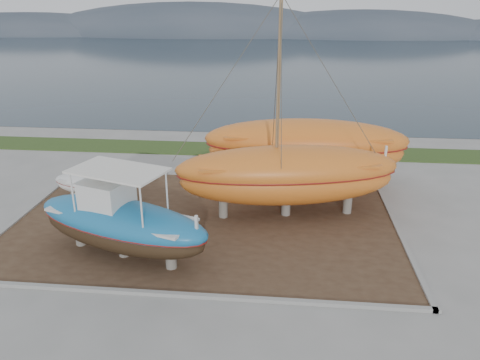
# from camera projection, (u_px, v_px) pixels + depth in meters

# --- Properties ---
(ground) EXTENTS (140.00, 140.00, 0.00)m
(ground) POSITION_uv_depth(u_px,v_px,m) (189.00, 266.00, 18.98)
(ground) COLOR gray
(ground) RESTS_ON ground
(dirt_patch) EXTENTS (18.00, 12.00, 0.06)m
(dirt_patch) POSITION_uv_depth(u_px,v_px,m) (205.00, 221.00, 22.68)
(dirt_patch) COLOR #422D1E
(dirt_patch) RESTS_ON ground
(curb_frame) EXTENTS (18.60, 12.60, 0.15)m
(curb_frame) POSITION_uv_depth(u_px,v_px,m) (205.00, 220.00, 22.66)
(curb_frame) COLOR gray
(curb_frame) RESTS_ON ground
(grass_strip) EXTENTS (44.00, 3.00, 0.08)m
(grass_strip) POSITION_uv_depth(u_px,v_px,m) (232.00, 149.00, 33.33)
(grass_strip) COLOR #284219
(grass_strip) RESTS_ON ground
(sea) EXTENTS (260.00, 100.00, 0.04)m
(sea) POSITION_uv_depth(u_px,v_px,m) (267.00, 58.00, 83.83)
(sea) COLOR #1B2C37
(sea) RESTS_ON ground
(mountain_ridge) EXTENTS (200.00, 36.00, 20.00)m
(mountain_ridge) POSITION_uv_depth(u_px,v_px,m) (276.00, 35.00, 134.78)
(mountain_ridge) COLOR #333D49
(mountain_ridge) RESTS_ON ground
(blue_caique) EXTENTS (8.38, 4.90, 3.85)m
(blue_caique) POSITION_uv_depth(u_px,v_px,m) (120.00, 214.00, 18.93)
(blue_caique) COLOR #1A6BA3
(blue_caique) RESTS_ON dirt_patch
(white_dinghy) EXTENTS (4.77, 2.23, 1.38)m
(white_dinghy) POSITION_uv_depth(u_px,v_px,m) (96.00, 187.00, 24.88)
(white_dinghy) COLOR silver
(white_dinghy) RESTS_ON dirt_patch
(orange_sailboat) EXTENTS (11.17, 5.02, 10.25)m
(orange_sailboat) POSITION_uv_depth(u_px,v_px,m) (290.00, 114.00, 21.44)
(orange_sailboat) COLOR orange
(orange_sailboat) RESTS_ON dirt_patch
(orange_bare_hull) EXTENTS (11.49, 3.78, 3.73)m
(orange_bare_hull) POSITION_uv_depth(u_px,v_px,m) (305.00, 154.00, 26.35)
(orange_bare_hull) COLOR orange
(orange_bare_hull) RESTS_ON dirt_patch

